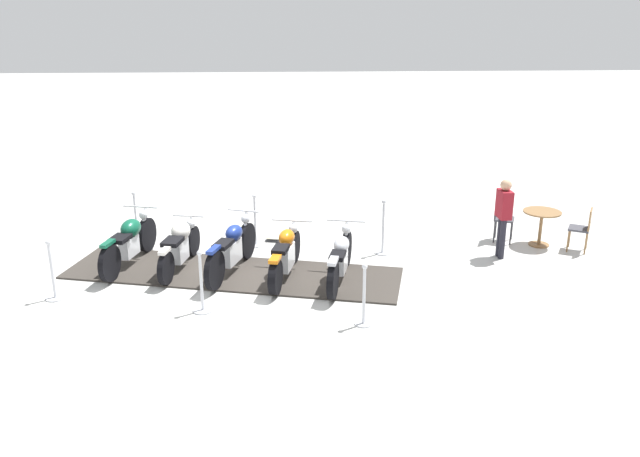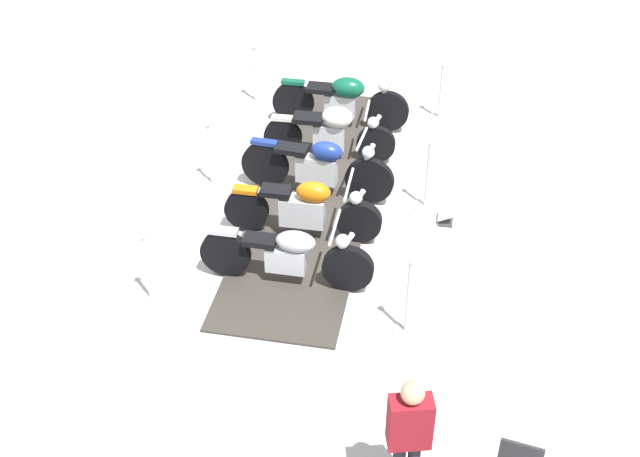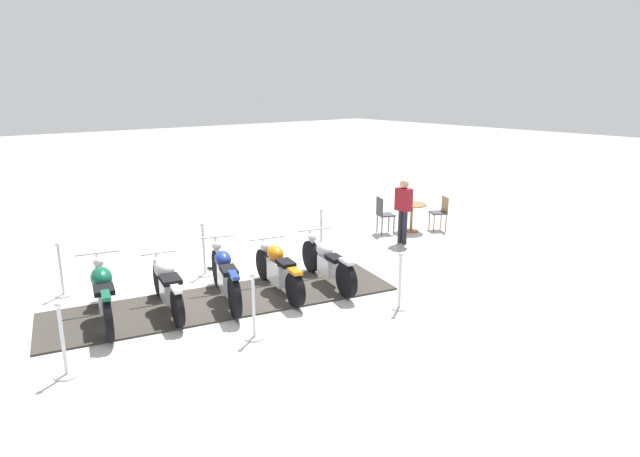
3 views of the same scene
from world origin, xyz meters
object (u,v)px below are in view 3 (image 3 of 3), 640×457
at_px(motorcycle_forest, 103,291).
at_px(stanchion_right_rear, 62,278).
at_px(motorcycle_cream, 167,283).
at_px(motorcycle_chrome, 327,262).
at_px(stanchion_left_rear, 64,353).
at_px(stanchion_left_mid, 254,318).
at_px(stanchion_right_front, 321,242).
at_px(stanchion_left_front, 400,288).
at_px(info_placard, 215,265).
at_px(cafe_chair_near_table, 383,213).
at_px(bystander_person, 403,205).
at_px(cafe_table, 412,211).
at_px(motorcycle_copper, 278,269).
at_px(stanchion_right_mid, 204,259).
at_px(cafe_chair_across_table, 441,211).
at_px(motorcycle_navy, 225,275).

relative_size(motorcycle_forest, stanchion_right_rear, 2.16).
bearing_deg(motorcycle_cream, motorcycle_chrome, -92.12).
bearing_deg(stanchion_right_rear, stanchion_left_rear, 76.53).
height_order(stanchion_left_mid, stanchion_right_front, stanchion_right_front).
distance_m(stanchion_left_front, info_placard, 4.27).
relative_size(stanchion_left_mid, cafe_chair_near_table, 1.10).
distance_m(motorcycle_cream, bystander_person, 6.33).
bearing_deg(motorcycle_forest, cafe_table, -71.53).
xyz_separation_m(motorcycle_copper, stanchion_right_rear, (3.24, -2.40, -0.12)).
bearing_deg(info_placard, stanchion_right_mid, -133.57).
height_order(motorcycle_cream, stanchion_left_rear, stanchion_left_rear).
height_order(info_placard, cafe_chair_near_table, cafe_chair_near_table).
distance_m(stanchion_right_rear, cafe_chair_near_table, 7.86).
relative_size(motorcycle_forest, info_placard, 6.24).
xyz_separation_m(stanchion_right_rear, cafe_table, (-8.60, 0.93, 0.22)).
bearing_deg(stanchion_left_front, cafe_chair_near_table, -131.86).
distance_m(motorcycle_cream, stanchion_right_rear, 2.29).
xyz_separation_m(motorcycle_forest, cafe_chair_across_table, (-9.07, -0.34, 0.01)).
distance_m(stanchion_right_front, info_placard, 2.42).
height_order(stanchion_left_front, cafe_chair_near_table, stanchion_left_front).
xyz_separation_m(motorcycle_copper, stanchion_left_front, (-1.23, 1.98, -0.09)).
bearing_deg(stanchion_left_front, stanchion_left_rear, -13.47).
xyz_separation_m(stanchion_right_rear, info_placard, (-2.98, 0.38, -0.28)).
relative_size(motorcycle_chrome, cafe_chair_near_table, 2.27).
xyz_separation_m(stanchion_left_rear, stanchion_right_front, (-5.96, -1.88, 0.05)).
relative_size(motorcycle_forest, bystander_person, 1.39).
xyz_separation_m(stanchion_left_front, bystander_person, (-3.08, -2.80, 0.59)).
distance_m(cafe_chair_near_table, bystander_person, 1.08).
distance_m(info_placard, bystander_person, 4.80).
distance_m(stanchion_left_mid, stanchion_right_mid, 3.22).
bearing_deg(stanchion_left_mid, cafe_chair_near_table, -152.31).
bearing_deg(motorcycle_copper, stanchion_left_rear, 113.03).
bearing_deg(stanchion_left_rear, motorcycle_cream, -148.58).
bearing_deg(bystander_person, motorcycle_forest, -1.34).
relative_size(motorcycle_navy, stanchion_right_rear, 2.13).
relative_size(motorcycle_forest, cafe_chair_across_table, 2.45).
xyz_separation_m(info_placard, bystander_person, (-4.56, 1.20, 0.90)).
bearing_deg(cafe_chair_near_table, stanchion_right_front, -143.75).
bearing_deg(motorcycle_chrome, stanchion_left_front, -158.97).
relative_size(motorcycle_navy, stanchion_left_mid, 2.07).
xyz_separation_m(stanchion_left_mid, bystander_person, (-5.69, -2.17, 0.63)).
relative_size(stanchion_left_mid, cafe_table, 1.38).
distance_m(cafe_table, cafe_chair_across_table, 0.82).
bearing_deg(motorcycle_cream, motorcycle_copper, -92.24).
distance_m(stanchion_right_rear, cafe_chair_across_table, 9.41).
height_order(motorcycle_chrome, motorcycle_copper, motorcycle_chrome).
height_order(motorcycle_navy, stanchion_left_rear, same).
xyz_separation_m(stanchion_right_mid, cafe_chair_across_table, (-6.71, 0.70, 0.20)).
bearing_deg(cafe_chair_across_table, stanchion_right_mid, 22.72).
bearing_deg(motorcycle_copper, stanchion_left_front, -135.56).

